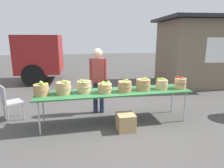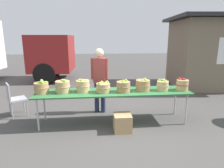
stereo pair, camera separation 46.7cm
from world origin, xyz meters
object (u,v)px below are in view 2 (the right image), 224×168
market_table (113,93)px  apple_basket_green_1 (63,86)px  apple_basket_red_0 (182,85)px  apple_basket_green_5 (143,85)px  folding_chair (14,97)px  vendor_adult (100,76)px  apple_basket_green_0 (41,87)px  apple_basket_green_3 (103,87)px  apple_basket_green_6 (163,85)px  apple_basket_green_2 (83,86)px  apple_basket_green_4 (123,86)px  produce_crate (122,123)px

market_table → apple_basket_green_1: (-1.13, 0.03, 0.17)m
apple_basket_red_0 → apple_basket_green_5: bearing=176.2°
apple_basket_green_5 → folding_chair: bearing=169.0°
folding_chair → vendor_adult: bearing=-117.5°
apple_basket_green_0 → market_table: bearing=-0.8°
apple_basket_green_3 → apple_basket_red_0: (1.84, -0.02, 0.02)m
folding_chair → apple_basket_green_5: bearing=-130.4°
apple_basket_green_3 → apple_basket_green_1: bearing=175.2°
vendor_adult → apple_basket_green_6: bearing=163.4°
apple_basket_red_0 → apple_basket_green_0: bearing=178.4°
apple_basket_green_2 → apple_basket_green_4: apple_basket_green_2 is taller
market_table → vendor_adult: bearing=112.8°
apple_basket_green_1 → apple_basket_green_0: bearing=-179.2°
market_table → vendor_adult: (-0.28, 0.67, 0.27)m
apple_basket_red_0 → produce_crate: (-1.46, -0.40, -0.70)m
apple_basket_green_4 → apple_basket_red_0: 1.38m
apple_basket_green_3 → produce_crate: bearing=-47.8°
apple_basket_green_6 → vendor_adult: 1.59m
apple_basket_green_0 → folding_chair: size_ratio=0.38×
apple_basket_green_3 → apple_basket_green_6: (1.38, 0.02, 0.01)m
apple_basket_green_0 → produce_crate: bearing=-15.6°
market_table → folding_chair: size_ratio=4.07×
vendor_adult → apple_basket_green_4: bearing=133.8°
market_table → apple_basket_green_4: bearing=-14.9°
apple_basket_green_6 → apple_basket_red_0: (0.46, -0.04, 0.01)m
apple_basket_green_4 → folding_chair: size_ratio=0.38×
apple_basket_green_4 → vendor_adult: (-0.50, 0.73, 0.12)m
apple_basket_green_2 → apple_basket_green_4: (0.91, -0.11, -0.02)m
apple_basket_green_4 → apple_basket_green_3: bearing=178.3°
apple_basket_green_3 → apple_basket_green_5: bearing=2.5°
apple_basket_green_3 → produce_crate: 0.88m
apple_basket_green_3 → produce_crate: apple_basket_green_3 is taller
apple_basket_green_0 → produce_crate: size_ratio=0.89×
apple_basket_green_0 → apple_basket_green_2: 0.90m
apple_basket_green_2 → vendor_adult: vendor_adult is taller
folding_chair → apple_basket_green_3: bearing=-135.8°
apple_basket_green_1 → apple_basket_green_6: size_ratio=1.19×
apple_basket_red_0 → produce_crate: 1.67m
market_table → produce_crate: market_table is taller
market_table → apple_basket_green_1: apple_basket_green_1 is taller
apple_basket_green_2 → market_table: bearing=-3.9°
apple_basket_green_4 → folding_chair: apple_basket_green_4 is taller
apple_basket_green_4 → apple_basket_green_5: (0.47, 0.05, 0.01)m
apple_basket_green_1 → apple_basket_green_3: (0.90, -0.07, -0.03)m
apple_basket_green_4 → market_table: bearing=165.1°
apple_basket_red_0 → produce_crate: bearing=-164.8°
apple_basket_green_0 → apple_basket_green_6: apple_basket_green_0 is taller
apple_basket_green_1 → apple_basket_green_5: size_ratio=0.99×
apple_basket_green_1 → apple_basket_green_2: apple_basket_green_1 is taller
apple_basket_green_2 → apple_basket_green_0: bearing=-178.5°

